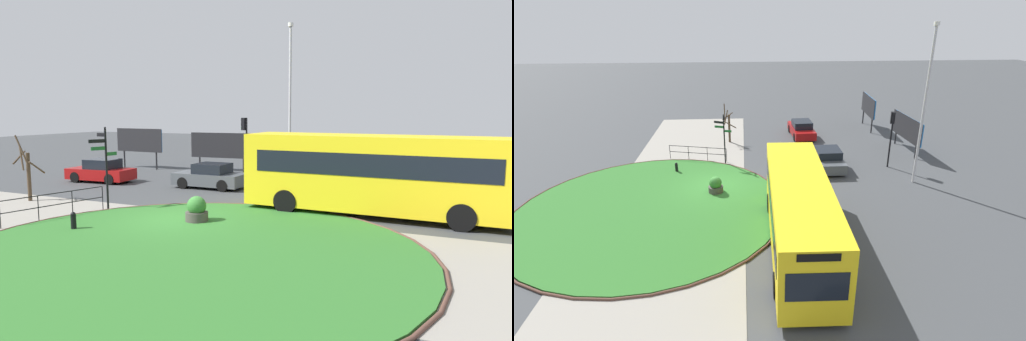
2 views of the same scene
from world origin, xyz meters
The scene contains 16 objects.
ground centered at (0.00, 0.00, 0.00)m, with size 120.00×120.00×0.00m, color #3D3F42.
sidewalk_paving centered at (0.00, -2.12, 0.01)m, with size 32.00×7.77×0.02m, color gray.
grass_island centered at (2.53, -3.29, 0.05)m, with size 14.39×14.39×0.10m, color #2D6B28.
grass_kerb_ring centered at (2.53, -3.29, 0.06)m, with size 14.70×14.70×0.11m, color brown.
signpost_directional centered at (-3.87, 0.43, 2.11)m, with size 0.64×1.17×3.58m.
bollard_foreground centered at (-2.55, -2.72, 0.36)m, with size 0.19×0.19×0.70m.
railing_grass_edge centered at (-4.69, -1.52, 0.67)m, with size 1.05×4.15×1.03m.
bus_yellow centered at (6.65, 4.20, 1.75)m, with size 10.59×2.84×3.26m.
car_near_lane centered at (-9.91, 6.70, 0.63)m, with size 4.08×1.97×1.38m.
car_far_lane centered at (-2.82, 7.47, 0.63)m, with size 3.99×1.90×1.37m.
traffic_light_near centered at (-2.72, 11.68, 2.80)m, with size 0.49×0.31×3.82m.
lamppost_tall centered at (0.02, 12.38, 5.05)m, with size 0.32×0.32×9.50m.
billboard_left centered at (-11.98, 12.99, 2.04)m, with size 4.15×0.33×2.96m.
billboard_right centered at (-5.74, 14.07, 1.79)m, with size 4.62×0.45×2.72m.
planter_near_signpost centered at (0.82, 0.08, 0.47)m, with size 0.86×0.86×1.05m.
street_tree_bare centered at (-8.72, 0.59, 1.43)m, with size 1.18×1.15×3.13m.
Camera 2 is at (21.87, 1.87, 10.16)m, focal length 27.46 mm.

